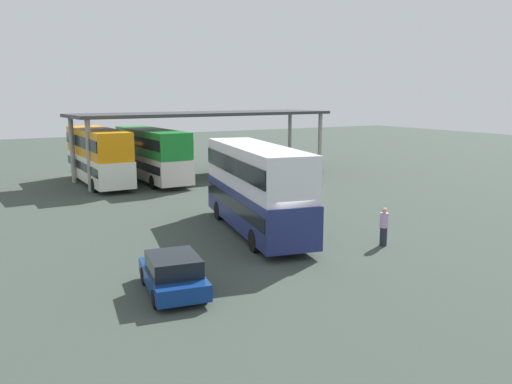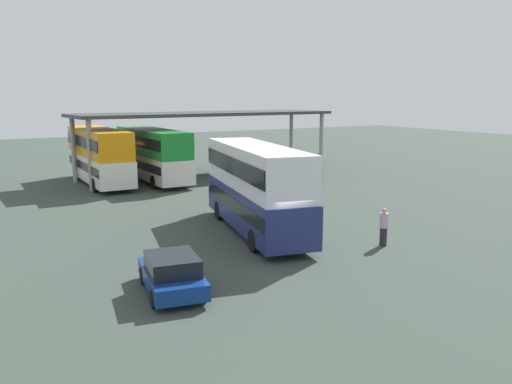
{
  "view_description": "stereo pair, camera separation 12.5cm",
  "coord_description": "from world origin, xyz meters",
  "px_view_note": "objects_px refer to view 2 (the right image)",
  "views": [
    {
      "loc": [
        -11.84,
        -17.7,
        6.63
      ],
      "look_at": [
        0.52,
        3.76,
        2.0
      ],
      "focal_mm": 36.43,
      "sensor_mm": 36.0,
      "label": 1
    },
    {
      "loc": [
        -11.73,
        -17.76,
        6.63
      ],
      "look_at": [
        0.52,
        3.76,
        2.0
      ],
      "focal_mm": 36.43,
      "sensor_mm": 36.0,
      "label": 2
    }
  ],
  "objects_px": {
    "parked_hatchback": "(172,274)",
    "double_decker_mid_row": "(153,153)",
    "pedestrian_waiting": "(384,227)",
    "double_decker_main": "(256,185)",
    "double_decker_near_canopy": "(99,154)"
  },
  "relations": [
    {
      "from": "parked_hatchback",
      "to": "double_decker_mid_row",
      "type": "height_order",
      "value": "double_decker_mid_row"
    },
    {
      "from": "parked_hatchback",
      "to": "double_decker_mid_row",
      "type": "bearing_deg",
      "value": -8.04
    },
    {
      "from": "double_decker_near_canopy",
      "to": "pedestrian_waiting",
      "type": "xyz_separation_m",
      "value": [
        7.05,
        -22.9,
        -1.42
      ]
    },
    {
      "from": "double_decker_main",
      "to": "pedestrian_waiting",
      "type": "bearing_deg",
      "value": -130.94
    },
    {
      "from": "parked_hatchback",
      "to": "pedestrian_waiting",
      "type": "relative_size",
      "value": 2.27
    },
    {
      "from": "double_decker_main",
      "to": "double_decker_mid_row",
      "type": "distance_m",
      "value": 17.37
    },
    {
      "from": "double_decker_near_canopy",
      "to": "pedestrian_waiting",
      "type": "height_order",
      "value": "double_decker_near_canopy"
    },
    {
      "from": "pedestrian_waiting",
      "to": "double_decker_mid_row",
      "type": "bearing_deg",
      "value": 144.22
    },
    {
      "from": "double_decker_main",
      "to": "double_decker_mid_row",
      "type": "height_order",
      "value": "double_decker_main"
    },
    {
      "from": "parked_hatchback",
      "to": "pedestrian_waiting",
      "type": "height_order",
      "value": "pedestrian_waiting"
    },
    {
      "from": "double_decker_mid_row",
      "to": "double_decker_near_canopy",
      "type": "bearing_deg",
      "value": 79.56
    },
    {
      "from": "pedestrian_waiting",
      "to": "double_decker_main",
      "type": "bearing_deg",
      "value": 173.64
    },
    {
      "from": "double_decker_main",
      "to": "double_decker_mid_row",
      "type": "xyz_separation_m",
      "value": [
        0.63,
        17.36,
        -0.1
      ]
    },
    {
      "from": "double_decker_mid_row",
      "to": "pedestrian_waiting",
      "type": "xyz_separation_m",
      "value": [
        3.12,
        -22.26,
        -1.36
      ]
    },
    {
      "from": "double_decker_near_canopy",
      "to": "parked_hatchback",
      "type": "bearing_deg",
      "value": 172.18
    }
  ]
}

